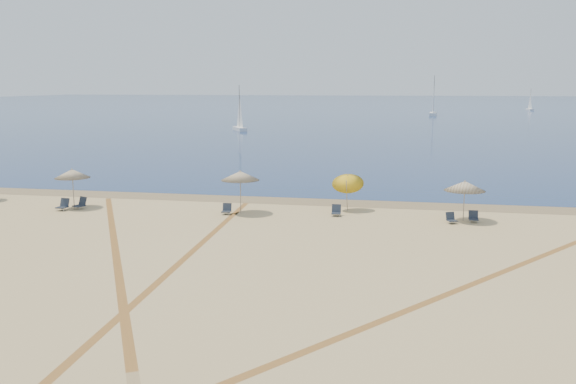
# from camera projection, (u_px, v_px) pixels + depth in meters

# --- Properties ---
(ground) EXTENTS (160.00, 160.00, 0.00)m
(ground) POSITION_uv_depth(u_px,v_px,m) (162.00, 352.00, 17.85)
(ground) COLOR tan
(ground) RESTS_ON ground
(ocean) EXTENTS (500.00, 500.00, 0.00)m
(ocean) POSITION_uv_depth(u_px,v_px,m) (386.00, 105.00, 235.57)
(ocean) COLOR #0C2151
(ocean) RESTS_ON ground
(wet_sand) EXTENTS (500.00, 500.00, 0.00)m
(wet_sand) POSITION_uv_depth(u_px,v_px,m) (299.00, 201.00, 41.07)
(wet_sand) COLOR olive
(wet_sand) RESTS_ON ground
(umbrella_1) EXTENTS (2.21, 2.21, 2.53)m
(umbrella_1) POSITION_uv_depth(u_px,v_px,m) (72.00, 174.00, 38.43)
(umbrella_1) COLOR gray
(umbrella_1) RESTS_ON ground
(umbrella_2) EXTENTS (2.33, 2.33, 2.66)m
(umbrella_2) POSITION_uv_depth(u_px,v_px,m) (240.00, 176.00, 36.74)
(umbrella_2) COLOR gray
(umbrella_2) RESTS_ON ground
(umbrella_3) EXTENTS (1.97, 2.08, 2.67)m
(umbrella_3) POSITION_uv_depth(u_px,v_px,m) (348.00, 180.00, 37.54)
(umbrella_3) COLOR gray
(umbrella_3) RESTS_ON ground
(umbrella_4) EXTENTS (2.35, 2.35, 2.38)m
(umbrella_4) POSITION_uv_depth(u_px,v_px,m) (465.00, 186.00, 34.72)
(umbrella_4) COLOR gray
(umbrella_4) RESTS_ON ground
(chair_2) EXTENTS (0.68, 0.77, 0.73)m
(chair_2) POSITION_uv_depth(u_px,v_px,m) (63.00, 205.00, 38.00)
(chair_2) COLOR #1B212C
(chair_2) RESTS_ON ground
(chair_3) EXTENTS (0.85, 0.91, 0.74)m
(chair_3) POSITION_uv_depth(u_px,v_px,m) (81.00, 204.00, 38.44)
(chair_3) COLOR #1B212C
(chair_3) RESTS_ON ground
(chair_4) EXTENTS (0.58, 0.66, 0.64)m
(chair_4) POSITION_uv_depth(u_px,v_px,m) (227.00, 209.00, 36.85)
(chair_4) COLOR #1B212C
(chair_4) RESTS_ON ground
(chair_5) EXTENTS (0.59, 0.68, 0.66)m
(chair_5) POSITION_uv_depth(u_px,v_px,m) (336.00, 211.00, 36.37)
(chair_5) COLOR #1B212C
(chair_5) RESTS_ON ground
(chair_6) EXTENTS (0.70, 0.75, 0.61)m
(chair_6) POSITION_uv_depth(u_px,v_px,m) (451.00, 218.00, 34.44)
(chair_6) COLOR #1B212C
(chair_6) RESTS_ON ground
(chair_7) EXTENTS (0.54, 0.63, 0.64)m
(chair_7) POSITION_uv_depth(u_px,v_px,m) (474.00, 217.00, 34.74)
(chair_7) COLOR #1B212C
(chair_7) RESTS_ON ground
(sailboat_0) EXTENTS (1.63, 4.51, 6.57)m
(sailboat_0) POSITION_uv_depth(u_px,v_px,m) (530.00, 104.00, 184.20)
(sailboat_0) COLOR white
(sailboat_0) RESTS_ON ocean
(sailboat_1) EXTENTS (3.65, 5.11, 7.64)m
(sailboat_1) POSITION_uv_depth(u_px,v_px,m) (240.00, 117.00, 103.55)
(sailboat_1) COLOR white
(sailboat_1) RESTS_ON ocean
(sailboat_2) EXTENTS (2.18, 6.80, 9.97)m
(sailboat_2) POSITION_uv_depth(u_px,v_px,m) (433.00, 103.00, 154.12)
(sailboat_2) COLOR white
(sailboat_2) RESTS_ON ocean
(tire_tracks) EXTENTS (55.66, 41.69, 0.00)m
(tire_tracks) POSITION_uv_depth(u_px,v_px,m) (249.00, 258.00, 27.45)
(tire_tracks) COLOR tan
(tire_tracks) RESTS_ON ground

